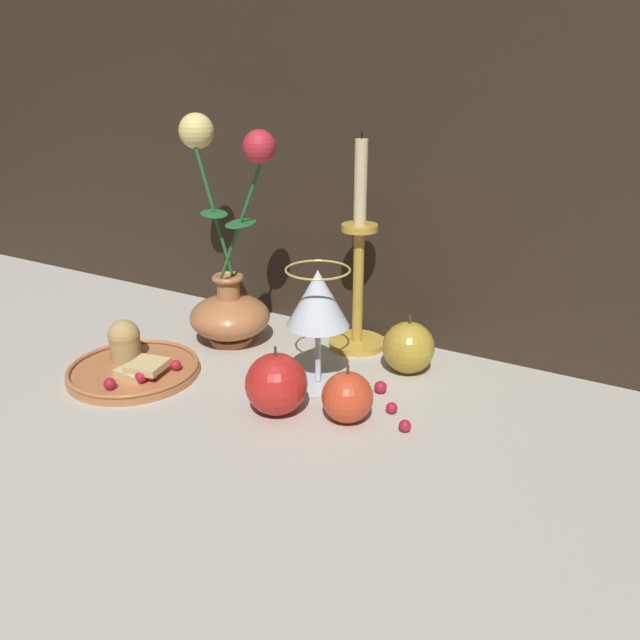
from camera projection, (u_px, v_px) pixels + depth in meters
The scene contains 13 objects.
ground_plane at pixel (257, 380), 0.89m from camera, with size 2.40×2.40×0.00m, color #B7B2A3.
vase at pixel (228, 288), 0.98m from camera, with size 0.18×0.13×0.35m.
plate_with_pastries at pixel (132, 363), 0.90m from camera, with size 0.19×0.19×0.07m.
wine_glass at pixel (318, 303), 0.84m from camera, with size 0.09×0.09×0.17m.
candlestick at pixel (358, 280), 0.96m from camera, with size 0.09×0.09×0.33m.
apple_beside_vase at pixel (276, 384), 0.79m from camera, with size 0.08×0.08×0.09m.
apple_near_glass at pixel (408, 347), 0.90m from camera, with size 0.08×0.08×0.09m.
apple_at_table_edge at pixel (347, 397), 0.78m from camera, with size 0.07×0.07×0.08m.
berry_near_plate at pixel (360, 393), 0.84m from camera, with size 0.02×0.02×0.02m, color #AD192D.
berry_front_center at pixel (263, 374), 0.88m from camera, with size 0.02×0.02×0.02m, color #AD192D.
berry_by_glass_stem at pixel (405, 426), 0.76m from camera, with size 0.02×0.02×0.02m, color #AD192D.
berry_under_candlestick at pixel (380, 387), 0.85m from camera, with size 0.02×0.02×0.02m, color #AD192D.
berry_far_right at pixel (392, 408), 0.80m from camera, with size 0.02×0.02×0.02m, color #AD192D.
Camera 1 is at (0.47, -0.64, 0.41)m, focal length 35.00 mm.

